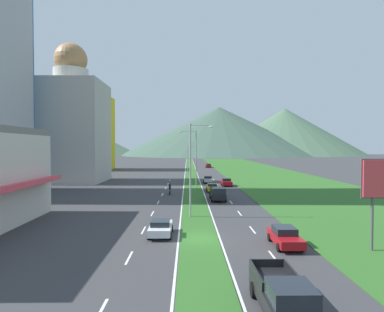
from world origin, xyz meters
TOP-DOWN VIEW (x-y plane):
  - ground_plane at (0.00, 0.00)m, footprint 600.00×600.00m
  - grass_median at (0.00, 60.00)m, footprint 3.20×240.00m
  - grass_verge_right at (20.60, 60.00)m, footprint 24.00×240.00m
  - lane_dash_left_2 at (-5.10, -4.59)m, footprint 0.16×2.80m
  - lane_dash_left_3 at (-5.10, 3.11)m, footprint 0.16×2.80m
  - lane_dash_left_4 at (-5.10, 10.81)m, footprint 0.16×2.80m
  - lane_dash_left_5 at (-5.10, 18.52)m, footprint 0.16×2.80m
  - lane_dash_left_6 at (-5.10, 26.22)m, footprint 0.16×2.80m
  - lane_dash_left_7 at (-5.10, 33.92)m, footprint 0.16×2.80m
  - lane_dash_left_8 at (-5.10, 41.63)m, footprint 0.16×2.80m
  - lane_dash_left_9 at (-5.10, 49.33)m, footprint 0.16×2.80m
  - lane_dash_right_1 at (5.10, -12.30)m, footprint 0.16×2.80m
  - lane_dash_right_2 at (5.10, -4.59)m, footprint 0.16×2.80m
  - lane_dash_right_3 at (5.10, 3.11)m, footprint 0.16×2.80m
  - lane_dash_right_4 at (5.10, 10.81)m, footprint 0.16×2.80m
  - lane_dash_right_5 at (5.10, 18.52)m, footprint 0.16×2.80m
  - lane_dash_right_6 at (5.10, 26.22)m, footprint 0.16×2.80m
  - lane_dash_right_7 at (5.10, 33.92)m, footprint 0.16×2.80m
  - lane_dash_right_8 at (5.10, 41.63)m, footprint 0.16×2.80m
  - lane_dash_right_9 at (5.10, 49.33)m, footprint 0.16×2.80m
  - edge_line_median_left at (-1.75, 60.00)m, footprint 0.16×240.00m
  - edge_line_median_right at (1.75, 60.00)m, footprint 0.16×240.00m
  - domed_building at (-26.74, 46.37)m, footprint 14.32×14.32m
  - midrise_colored at (-34.45, 84.15)m, footprint 14.97×14.97m
  - hill_far_left at (-119.19, 279.48)m, footprint 144.53×144.53m
  - hill_far_center at (27.78, 275.92)m, footprint 178.18×178.18m
  - hill_far_right at (90.89, 285.54)m, footprint 143.51×143.51m
  - street_lamp_near at (-0.44, 8.80)m, footprint 2.66×0.37m
  - street_lamp_mid at (0.27, 34.62)m, footprint 3.36×0.36m
  - street_lamp_far at (-0.52, 60.45)m, footprint 3.41×0.28m
  - car_0 at (6.70, 37.70)m, footprint 2.03×4.21m
  - car_1 at (3.27, 29.66)m, footprint 1.94×4.32m
  - car_2 at (-3.35, 1.21)m, footprint 2.02×4.23m
  - car_3 at (6.66, -1.97)m, footprint 1.98×4.47m
  - car_4 at (3.37, 43.52)m, footprint 2.00×4.36m
  - car_5 at (6.73, 95.42)m, footprint 1.98×4.52m
  - pickup_truck_0 at (3.39, -12.74)m, footprint 2.18×5.40m
  - pickup_truck_1 at (3.38, 19.98)m, footprint 2.18×5.40m
  - motorcycle_rider at (-3.88, 26.25)m, footprint 0.36×2.00m

SIDE VIEW (x-z plane):
  - ground_plane at x=0.00m, z-range 0.00..0.00m
  - lane_dash_left_2 at x=-5.10m, z-range 0.00..0.01m
  - lane_dash_left_3 at x=-5.10m, z-range 0.00..0.01m
  - lane_dash_left_4 at x=-5.10m, z-range 0.00..0.01m
  - lane_dash_left_5 at x=-5.10m, z-range 0.00..0.01m
  - lane_dash_left_6 at x=-5.10m, z-range 0.00..0.01m
  - lane_dash_left_7 at x=-5.10m, z-range 0.00..0.01m
  - lane_dash_left_8 at x=-5.10m, z-range 0.00..0.01m
  - lane_dash_left_9 at x=-5.10m, z-range 0.00..0.01m
  - lane_dash_right_1 at x=5.10m, z-range 0.00..0.01m
  - lane_dash_right_2 at x=5.10m, z-range 0.00..0.01m
  - lane_dash_right_3 at x=5.10m, z-range 0.00..0.01m
  - lane_dash_right_4 at x=5.10m, z-range 0.00..0.01m
  - lane_dash_right_5 at x=5.10m, z-range 0.00..0.01m
  - lane_dash_right_6 at x=5.10m, z-range 0.00..0.01m
  - lane_dash_right_7 at x=5.10m, z-range 0.00..0.01m
  - lane_dash_right_8 at x=5.10m, z-range 0.00..0.01m
  - lane_dash_right_9 at x=5.10m, z-range 0.00..0.01m
  - edge_line_median_left at x=-1.75m, z-range 0.00..0.01m
  - edge_line_median_right at x=1.75m, z-range 0.00..0.01m
  - grass_median at x=0.00m, z-range 0.00..0.06m
  - grass_verge_right at x=20.60m, z-range 0.00..0.06m
  - car_2 at x=-3.35m, z-range 0.03..1.41m
  - car_1 at x=3.27m, z-range 0.03..1.42m
  - motorcycle_rider at x=-3.88m, z-range -0.15..1.65m
  - car_5 at x=6.73m, z-range 0.03..1.47m
  - car_4 at x=3.37m, z-range 0.02..1.48m
  - car_3 at x=6.66m, z-range 0.01..1.50m
  - car_0 at x=6.70m, z-range 0.01..1.53m
  - pickup_truck_0 at x=3.39m, z-range -0.02..1.98m
  - pickup_truck_1 at x=3.38m, z-range -0.02..1.98m
  - street_lamp_far at x=-0.52m, z-range 0.72..8.74m
  - street_lamp_near at x=-0.44m, z-range 0.68..11.02m
  - street_lamp_mid at x=0.27m, z-range 0.77..11.61m
  - midrise_colored at x=-34.45m, z-range 0.00..24.61m
  - domed_building at x=-26.74m, z-range -2.73..27.83m
  - hill_far_left at x=-119.19m, z-range 0.00..37.68m
  - hill_far_right at x=90.89m, z-range 0.00..43.63m
  - hill_far_center at x=27.78m, z-range 0.00..43.84m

